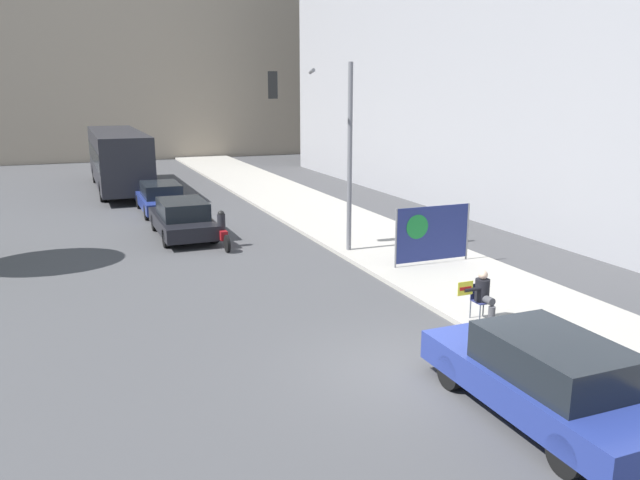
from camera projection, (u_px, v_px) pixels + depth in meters
ground_plane at (414, 371)px, 12.22m from camera, size 160.00×160.00×0.00m
sidewalk_curb at (324, 215)px, 27.29m from camera, size 4.24×90.00×0.13m
building_backdrop_right at (507, 34)px, 30.78m from camera, size 10.00×32.00×16.14m
seated_protester at (483, 294)px, 14.43m from camera, size 0.93×0.77×1.20m
protest_banner at (432, 233)px, 19.17m from camera, size 2.62×0.06×1.81m
traffic_light_pole at (323, 127)px, 20.06m from camera, size 2.60×2.37×6.12m
parked_car_curbside at (546, 378)px, 10.31m from camera, size 1.85×4.68×1.47m
car_on_road_nearest at (183, 218)px, 23.30m from camera, size 1.88×4.70×1.41m
car_on_road_midblock at (161, 198)px, 27.93m from camera, size 1.81×4.66×1.37m
city_bus_on_road at (118, 156)px, 34.10m from camera, size 2.53×11.51×3.23m
motorcycle_on_road at (221, 232)px, 21.82m from camera, size 0.28×2.18×1.32m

